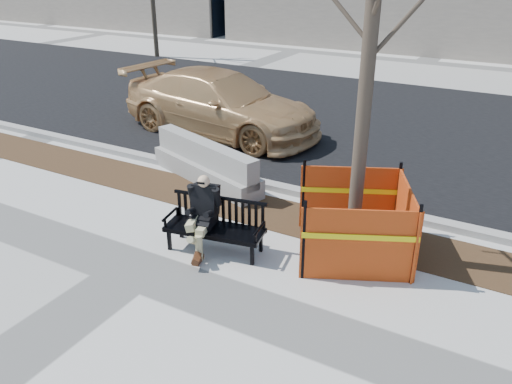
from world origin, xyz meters
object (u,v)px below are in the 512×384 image
tree_fence (351,252)px  bench (215,250)px  seated_man (204,247)px  sedan (221,133)px  jersey_barrier_left (206,180)px

tree_fence → bench: bearing=-152.1°
bench → seated_man: 0.21m
seated_man → sedan: 5.82m
bench → sedan: (-3.14, 5.03, 0.00)m
bench → sedan: sedan is taller
bench → tree_fence: (1.89, 1.00, 0.00)m
seated_man → jersey_barrier_left: seated_man is taller
tree_fence → jersey_barrier_left: (-3.58, 1.23, 0.00)m
jersey_barrier_left → tree_fence: bearing=0.2°
seated_man → tree_fence: 2.32m
tree_fence → jersey_barrier_left: bearing=161.0°
sedan → bench: bearing=-142.9°
tree_fence → sedan: size_ratio=1.13×
seated_man → tree_fence: bearing=14.9°
bench → jersey_barrier_left: size_ratio=0.54×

